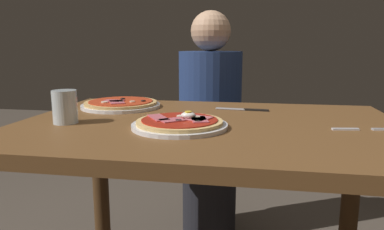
# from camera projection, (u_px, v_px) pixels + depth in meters

# --- Properties ---
(dining_table) EXTENTS (1.18, 0.82, 0.78)m
(dining_table) POSITION_uv_depth(u_px,v_px,m) (208.00, 161.00, 1.15)
(dining_table) COLOR brown
(dining_table) RESTS_ON ground
(pizza_foreground) EXTENTS (0.28, 0.28, 0.05)m
(pizza_foreground) POSITION_uv_depth(u_px,v_px,m) (180.00, 123.00, 1.05)
(pizza_foreground) COLOR white
(pizza_foreground) RESTS_ON dining_table
(pizza_across_left) EXTENTS (0.30, 0.30, 0.03)m
(pizza_across_left) POSITION_uv_depth(u_px,v_px,m) (121.00, 104.00, 1.40)
(pizza_across_left) COLOR white
(pizza_across_left) RESTS_ON dining_table
(water_glass_near) EXTENTS (0.07, 0.07, 0.10)m
(water_glass_near) POSITION_uv_depth(u_px,v_px,m) (65.00, 109.00, 1.11)
(water_glass_near) COLOR silver
(water_glass_near) RESTS_ON dining_table
(fork) EXTENTS (0.16, 0.04, 0.00)m
(fork) POSITION_uv_depth(u_px,v_px,m) (356.00, 129.00, 1.02)
(fork) COLOR silver
(fork) RESTS_ON dining_table
(knife) EXTENTS (0.20, 0.04, 0.01)m
(knife) POSITION_uv_depth(u_px,v_px,m) (246.00, 109.00, 1.33)
(knife) COLOR silver
(knife) RESTS_ON dining_table
(diner_person) EXTENTS (0.32, 0.32, 1.18)m
(diner_person) POSITION_uv_depth(u_px,v_px,m) (210.00, 132.00, 1.90)
(diner_person) COLOR black
(diner_person) RESTS_ON ground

